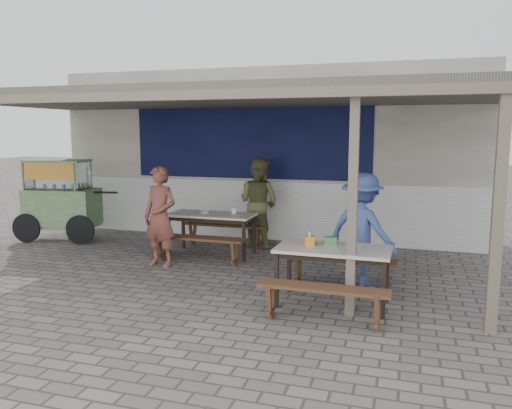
{
  "coord_description": "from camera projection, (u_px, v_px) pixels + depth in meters",
  "views": [
    {
      "loc": [
        2.97,
        -6.79,
        2.2
      ],
      "look_at": [
        0.6,
        0.9,
        1.03
      ],
      "focal_mm": 35.0,
      "sensor_mm": 36.0,
      "label": 1
    }
  ],
  "objects": [
    {
      "name": "bench_left_street",
      "position": [
        197.0,
        243.0,
        8.39
      ],
      "size": [
        1.64,
        0.28,
        0.45
      ],
      "rotation": [
        0.0,
        0.0,
        -0.0
      ],
      "color": "brown",
      "rests_on": "ground"
    },
    {
      "name": "bench_right_wall",
      "position": [
        341.0,
        265.0,
        7.04
      ],
      "size": [
        1.54,
        0.3,
        0.45
      ],
      "rotation": [
        0.0,
        0.0,
        -0.01
      ],
      "color": "brown",
      "rests_on": "ground"
    },
    {
      "name": "warung_roof",
      "position": [
        221.0,
        100.0,
        8.06
      ],
      "size": [
        9.0,
        4.21,
        2.81
      ],
      "color": "#5C574F",
      "rests_on": "ground"
    },
    {
      "name": "bench_right_street",
      "position": [
        323.0,
        296.0,
        5.72
      ],
      "size": [
        1.54,
        0.3,
        0.45
      ],
      "rotation": [
        0.0,
        0.0,
        -0.01
      ],
      "color": "brown",
      "rests_on": "ground"
    },
    {
      "name": "tissue_box",
      "position": [
        309.0,
        241.0,
        6.44
      ],
      "size": [
        0.15,
        0.15,
        0.12
      ],
      "primitive_type": "cube",
      "rotation": [
        0.0,
        0.0,
        0.3
      ],
      "color": "orange",
      "rests_on": "table_right"
    },
    {
      "name": "patron_wall_side",
      "position": [
        259.0,
        203.0,
        9.57
      ],
      "size": [
        0.99,
        0.88,
        1.71
      ],
      "primitive_type": "imported",
      "rotation": [
        0.0,
        0.0,
        2.82
      ],
      "color": "brown",
      "rests_on": "ground"
    },
    {
      "name": "patron_right_table",
      "position": [
        362.0,
        230.0,
        7.14
      ],
      "size": [
        1.21,
        1.0,
        1.63
      ],
      "primitive_type": "imported",
      "rotation": [
        0.0,
        0.0,
        2.69
      ],
      "color": "#415899",
      "rests_on": "ground"
    },
    {
      "name": "patron_street_side",
      "position": [
        160.0,
        217.0,
        8.14
      ],
      "size": [
        0.67,
        0.5,
        1.66
      ],
      "primitive_type": "imported",
      "rotation": [
        0.0,
        0.0,
        -0.18
      ],
      "color": "brown",
      "rests_on": "ground"
    },
    {
      "name": "condiment_jar",
      "position": [
        234.0,
        211.0,
        8.93
      ],
      "size": [
        0.09,
        0.09,
        0.1
      ],
      "primitive_type": "cylinder",
      "color": "white",
      "rests_on": "table_left"
    },
    {
      "name": "vendor_cart",
      "position": [
        61.0,
        197.0,
        10.18
      ],
      "size": [
        2.0,
        1.02,
        1.64
      ],
      "rotation": [
        0.0,
        0.0,
        0.15
      ],
      "color": "#779D69",
      "rests_on": "ground"
    },
    {
      "name": "back_wall",
      "position": [
        266.0,
        154.0,
        10.74
      ],
      "size": [
        9.0,
        1.28,
        3.5
      ],
      "color": "beige",
      "rests_on": "ground"
    },
    {
      "name": "condiment_bowl",
      "position": [
        205.0,
        212.0,
        8.93
      ],
      "size": [
        0.23,
        0.23,
        0.05
      ],
      "primitive_type": "imported",
      "rotation": [
        0.0,
        0.0,
        -0.28
      ],
      "color": "silver",
      "rests_on": "table_left"
    },
    {
      "name": "table_left",
      "position": [
        212.0,
        218.0,
        8.95
      ],
      "size": [
        1.54,
        0.71,
        0.75
      ],
      "rotation": [
        0.0,
        0.0,
        -0.0
      ],
      "color": "beige",
      "rests_on": "ground"
    },
    {
      "name": "donation_box",
      "position": [
        330.0,
        241.0,
        6.47
      ],
      "size": [
        0.18,
        0.14,
        0.11
      ],
      "primitive_type": "cube",
      "rotation": [
        0.0,
        0.0,
        0.22
      ],
      "color": "#387E48",
      "rests_on": "table_right"
    },
    {
      "name": "bench_left_wall",
      "position": [
        225.0,
        229.0,
        9.6
      ],
      "size": [
        1.64,
        0.28,
        0.45
      ],
      "rotation": [
        0.0,
        0.0,
        -0.0
      ],
      "color": "brown",
      "rests_on": "ground"
    },
    {
      "name": "table_right",
      "position": [
        333.0,
        253.0,
        6.33
      ],
      "size": [
        1.44,
        0.79,
        0.75
      ],
      "rotation": [
        0.0,
        0.0,
        -0.01
      ],
      "color": "beige",
      "rests_on": "ground"
    },
    {
      "name": "ground",
      "position": [
        201.0,
        278.0,
        7.6
      ],
      "size": [
        60.0,
        60.0,
        0.0
      ],
      "primitive_type": "plane",
      "color": "slate",
      "rests_on": "ground"
    }
  ]
}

